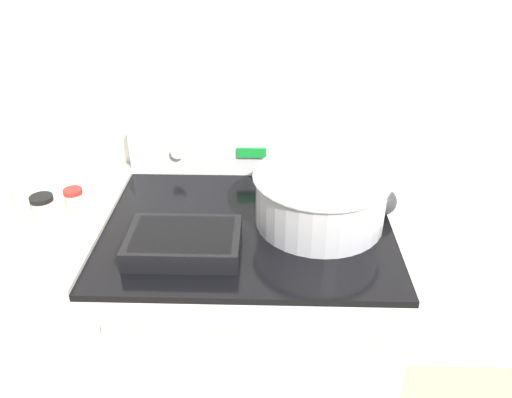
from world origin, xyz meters
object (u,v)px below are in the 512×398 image
Objects in this scene: casserole_dish at (184,241)px; ladle at (382,200)px; mixing_bowl at (320,195)px; spice_jar_white_cap at (24,199)px; spice_jar_red_cap at (75,204)px; spice_jar_black_cap at (44,211)px.

casserole_dish is 0.98× the size of ladle.
mixing_bowl is 3.56× the size of spice_jar_white_cap.
spice_jar_red_cap is (-0.84, -0.08, 0.02)m from ladle.
spice_jar_white_cap is (-0.80, -0.01, -0.02)m from mixing_bowl.
spice_jar_red_cap is at bearing 157.76° from casserole_dish.
spice_jar_red_cap is 0.88× the size of spice_jar_white_cap.
spice_jar_black_cap is at bearing -148.68° from spice_jar_red_cap.
ladle is 0.91m from spice_jar_black_cap.
mixing_bowl reaches higher than spice_jar_black_cap.
spice_jar_white_cap is (-0.45, 0.14, 0.03)m from casserole_dish.
casserole_dish is 0.34m from spice_jar_red_cap.
casserole_dish is 0.56m from ladle.
spice_jar_black_cap is at bearing 167.19° from casserole_dish.
casserole_dish is 3.05× the size of spice_jar_black_cap.
ladle is 0.84m from spice_jar_red_cap.
ladle is at bearing 4.06° from spice_jar_white_cap.
ladle is at bearing 17.61° from mixing_bowl.
spice_jar_black_cap reaches higher than casserole_dish.
ladle is (0.53, 0.21, 0.01)m from casserole_dish.
mixing_bowl is 0.80m from spice_jar_white_cap.
spice_jar_white_cap is at bearing 146.21° from spice_jar_black_cap.
spice_jar_red_cap is at bearing -178.11° from mixing_bowl.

